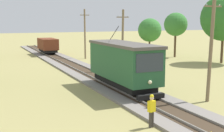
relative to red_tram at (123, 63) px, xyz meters
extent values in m
cube|color=#235633|center=(0.00, 0.02, 0.11)|extent=(2.50, 8.00, 2.60)
cube|color=#56514C|center=(0.00, 0.02, 1.52)|extent=(2.60, 8.32, 0.22)
cube|color=black|center=(0.00, 0.02, -1.47)|extent=(2.10, 7.04, 0.44)
cube|color=#2D3842|center=(0.00, -3.99, 0.57)|extent=(2.10, 0.03, 1.25)
cube|color=#2D3842|center=(1.26, 0.02, 0.47)|extent=(0.02, 6.72, 1.04)
sphere|color=#F4EAB2|center=(0.00, -4.04, -0.74)|extent=(0.28, 0.28, 0.28)
cylinder|color=black|center=(0.00, 1.62, 2.33)|extent=(0.05, 1.67, 1.19)
cube|color=black|center=(0.00, -4.18, -1.69)|extent=(2.00, 0.36, 0.32)
cylinder|color=black|center=(0.00, -2.22, -1.47)|extent=(1.54, 0.80, 0.80)
cylinder|color=black|center=(0.00, 2.26, -1.47)|extent=(1.54, 0.80, 0.80)
cube|color=brown|center=(0.00, 27.22, -0.42)|extent=(2.40, 5.20, 1.70)
cube|color=black|center=(0.00, 27.22, -1.49)|extent=(2.02, 4.78, 0.38)
cylinder|color=black|center=(0.00, 25.66, -1.49)|extent=(1.54, 0.76, 0.76)
cylinder|color=black|center=(0.00, 28.78, -1.49)|extent=(1.54, 0.76, 0.76)
cylinder|color=#7A664C|center=(3.88, -5.40, 1.48)|extent=(0.24, 0.45, 7.35)
cube|color=#7A664C|center=(3.88, -5.40, 4.27)|extent=(1.40, 0.10, 0.10)
cylinder|color=silver|center=(3.33, -5.40, 4.37)|extent=(0.08, 0.08, 0.10)
cylinder|color=silver|center=(4.43, -5.40, 4.37)|extent=(0.08, 0.08, 0.10)
cylinder|color=#7A664C|center=(3.88, 7.93, 1.15)|extent=(0.24, 0.48, 6.68)
cube|color=#7A664C|center=(3.88, 7.93, 3.69)|extent=(1.40, 0.10, 0.10)
cylinder|color=silver|center=(3.33, 7.93, 3.79)|extent=(0.08, 0.08, 0.10)
cylinder|color=silver|center=(4.43, 7.93, 3.79)|extent=(0.08, 0.08, 0.10)
cylinder|color=#7A664C|center=(3.88, 20.16, 1.37)|extent=(0.24, 0.34, 7.13)
cube|color=#7A664C|center=(3.88, 20.16, 4.08)|extent=(1.40, 0.10, 0.10)
cylinder|color=silver|center=(3.33, 20.16, 4.18)|extent=(0.08, 0.08, 0.10)
cylinder|color=silver|center=(4.43, 20.16, 4.18)|extent=(0.08, 0.08, 0.10)
cylinder|color=#38332D|center=(-2.42, -8.05, -1.76)|extent=(0.15, 0.15, 0.86)
cylinder|color=#38332D|center=(-2.26, -8.02, -1.76)|extent=(0.15, 0.15, 0.86)
cube|color=yellow|center=(-2.34, -8.03, -1.04)|extent=(0.42, 0.32, 0.58)
sphere|color=beige|center=(-2.34, -8.03, -0.61)|extent=(0.22, 0.22, 0.22)
sphere|color=yellow|center=(-2.34, -8.03, -0.51)|extent=(0.21, 0.21, 0.21)
cylinder|color=#4C3823|center=(18.08, 25.55, -1.09)|extent=(0.32, 0.32, 2.21)
sphere|color=#387A33|center=(18.08, 25.55, 1.60)|extent=(4.22, 4.22, 4.22)
cylinder|color=#4C3823|center=(16.94, 16.34, -0.38)|extent=(0.32, 0.32, 3.62)
sphere|color=#387A33|center=(16.94, 16.34, 2.75)|extent=(3.50, 3.50, 3.50)
cylinder|color=#4C3823|center=(18.68, 8.56, -0.38)|extent=(0.32, 0.32, 3.62)
sphere|color=#2D6B28|center=(18.68, 8.56, 3.64)|extent=(5.90, 5.90, 5.90)
camera|label=1|loc=(-10.39, -20.80, 3.37)|focal=47.86mm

